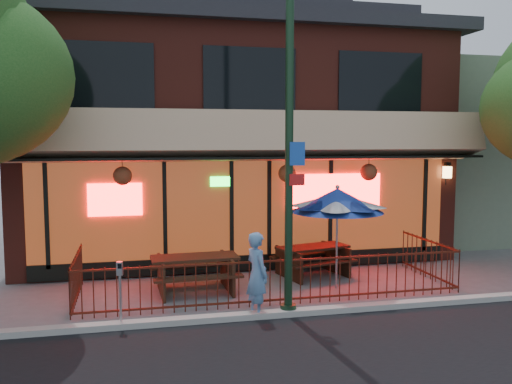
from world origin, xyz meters
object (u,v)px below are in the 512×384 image
Objects in this scene: picnic_table_right at (313,256)px; pedestrian at (257,274)px; street_light at (289,156)px; patio_umbrella at (337,200)px; picnic_table_left at (195,268)px; parking_meter_near at (120,283)px.

pedestrian reaches higher than picnic_table_right.
pedestrian is (-0.63, 0.05, -2.31)m from street_light.
patio_umbrella is at bearing -82.13° from picnic_table_right.
parking_meter_near reaches higher than picnic_table_left.
picnic_table_left is at bearing 129.63° from street_light.
patio_umbrella is at bearing 44.03° from street_light.
picnic_table_right is at bearing 30.60° from parking_meter_near.
picnic_table_right is 1.69× the size of parking_meter_near.
patio_umbrella is 1.97× the size of parking_meter_near.
picnic_table_left is 3.19m from picnic_table_right.
parking_meter_near is at bearing -149.40° from picnic_table_right.
picnic_table_right is 1.99m from patio_umbrella.
pedestrian is at bearing 1.10° from parking_meter_near.
parking_meter_near is at bearing -162.17° from patio_umbrella.
street_light is 5.69× the size of parking_meter_near.
pedestrian is at bearing -127.37° from picnic_table_right.
picnic_table_left is (-1.64, 1.98, -2.60)m from street_light.
parking_meter_near reaches higher than picnic_table_right.
street_light is 2.88× the size of patio_umbrella.
picnic_table_left is at bearing -165.49° from picnic_table_right.
picnic_table_right is 1.24× the size of pedestrian.
pedestrian is 1.36× the size of parking_meter_near.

